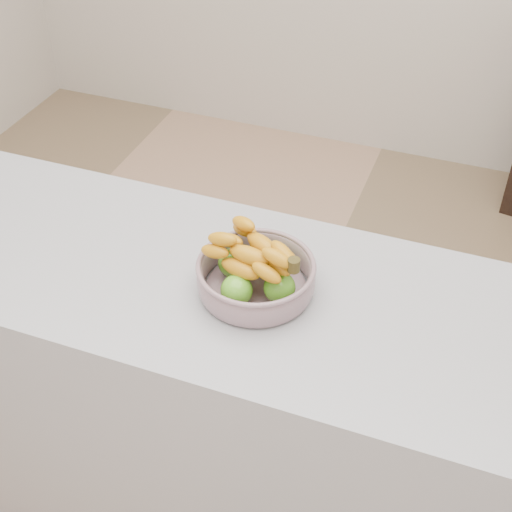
# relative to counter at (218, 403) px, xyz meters

# --- Properties ---
(ground) EXTENTS (4.00, 4.00, 0.00)m
(ground) POSITION_rel_counter_xyz_m (0.00, 0.21, -0.45)
(ground) COLOR tan
(ground) RESTS_ON ground
(counter) EXTENTS (2.00, 0.60, 0.90)m
(counter) POSITION_rel_counter_xyz_m (0.00, 0.00, 0.00)
(counter) COLOR #A3A4AC
(counter) RESTS_ON ground
(fruit_bowl) EXTENTS (0.27, 0.27, 0.14)m
(fruit_bowl) POSITION_rel_counter_xyz_m (0.11, 0.00, 0.50)
(fruit_bowl) COLOR #8D9DA9
(fruit_bowl) RESTS_ON counter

